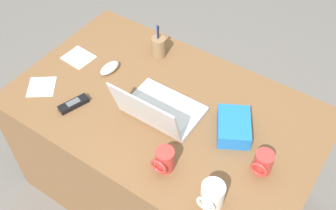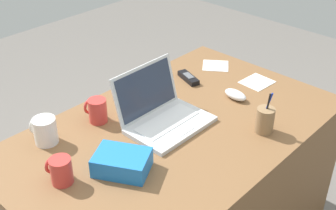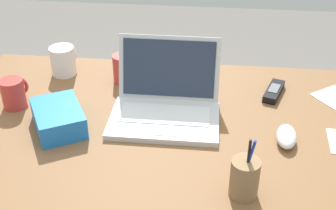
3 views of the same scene
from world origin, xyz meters
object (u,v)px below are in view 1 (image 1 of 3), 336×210
Objects in this scene: coffee_mug_white at (263,163)px; cordless_phone at (74,104)px; coffee_mug_tall at (164,160)px; computer_mouse at (110,68)px; laptop at (158,109)px; snack_bag at (234,127)px; coffee_mug_spare at (212,195)px; pen_holder at (159,47)px.

coffee_mug_white is 0.67× the size of cordless_phone.
computer_mouse is at bearing -30.11° from coffee_mug_tall.
laptop reaches higher than computer_mouse.
snack_bag is (0.18, -0.11, -0.01)m from coffee_mug_white.
coffee_mug_white is at bearing -111.72° from coffee_mug_spare.
coffee_mug_white is at bearing -169.21° from cordless_phone.
coffee_mug_white is 0.92× the size of coffee_mug_spare.
coffee_mug_tall reaches higher than snack_bag.
pen_holder is (0.23, -0.34, 0.01)m from laptop.
coffee_mug_spare is 0.35m from snack_bag.
coffee_mug_tall is (-0.54, 0.31, 0.03)m from computer_mouse.
computer_mouse is 0.27m from cordless_phone.
coffee_mug_spare is 0.56× the size of snack_bag.
pen_holder is 0.92× the size of snack_bag.
coffee_mug_white is at bearing 179.68° from laptop.
coffee_mug_white is (-0.50, 0.00, 0.00)m from laptop.
coffee_mug_tall is at bearing 126.63° from pen_holder.
laptop is at bearing -0.32° from coffee_mug_white.
computer_mouse is 0.84m from coffee_mug_spare.
coffee_mug_spare is at bearing 160.75° from computer_mouse.
pen_holder reaches higher than cordless_phone.
laptop is 0.50m from coffee_mug_white.
cordless_phone is (-0.01, 0.27, -0.01)m from computer_mouse.
coffee_mug_spare is 0.76m from cordless_phone.
snack_bag is at bearing -75.62° from coffee_mug_spare.
coffee_mug_tall is at bearing 65.37° from snack_bag.
coffee_mug_tall is 0.54× the size of snack_bag.
computer_mouse is 1.12× the size of coffee_mug_tall.
computer_mouse is 1.07× the size of coffee_mug_spare.
coffee_mug_tall is (-0.17, 0.21, 0.01)m from laptop.
computer_mouse is at bearing -24.02° from coffee_mug_spare.
coffee_mug_tall is (0.32, 0.20, 0.00)m from coffee_mug_white.
laptop is at bearing -30.52° from coffee_mug_spare.
snack_bag is at bearing -158.07° from cordless_phone.
pen_holder is (0.73, -0.34, 0.00)m from coffee_mug_white.
coffee_mug_white reaches higher than cordless_phone.
coffee_mug_white reaches higher than snack_bag.
coffee_mug_spare is 0.86m from pen_holder.
pen_holder reaches higher than snack_bag.
laptop is 3.18× the size of coffee_mug_spare.
pen_holder is at bearing -53.37° from coffee_mug_tall.
coffee_mug_spare is (-0.40, 0.24, 0.01)m from laptop.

